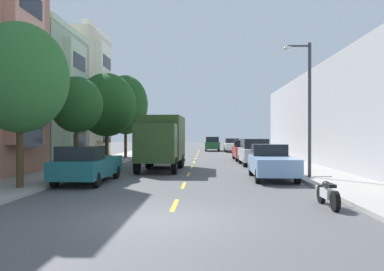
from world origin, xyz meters
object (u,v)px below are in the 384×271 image
Objects in this scene: parked_wagon_charcoal at (150,150)px; parked_motorcycle at (328,194)px; parked_pickup_red at (245,151)px; street_tree_nearest at (20,78)px; parked_pickup_teal at (87,165)px; parked_sedan_burgundy at (231,145)px; street_tree_second at (76,105)px; moving_forest_sedan at (212,144)px; parked_pickup_white at (233,145)px; parked_suv_silver at (254,152)px; parked_pickup_sky at (272,162)px; delivery_box_truck at (162,139)px; parked_pickup_navy at (165,146)px; parked_sedan_orange at (170,145)px; street_tree_third at (107,105)px; street_lamp at (306,99)px; street_tree_farthest at (126,105)px.

parked_motorcycle is at bearing -70.46° from parked_wagon_charcoal.
parked_pickup_red reaches higher than parked_wagon_charcoal.
parked_pickup_teal is (1.90, 2.68, -3.67)m from street_tree_nearest.
parked_sedan_burgundy reaches higher than parked_motorcycle.
moving_forest_sedan is at bearing 75.76° from street_tree_second.
parked_suv_silver reaches higher than parked_pickup_white.
parked_suv_silver reaches higher than parked_pickup_sky.
delivery_box_truck reaches higher than parked_pickup_navy.
parked_sedan_orange is 7.21m from moving_forest_sedan.
parked_pickup_red is 1.12× the size of parked_wagon_charcoal.
parked_pickup_red is 0.99× the size of parked_pickup_sky.
moving_forest_sedan reaches higher than parked_pickup_teal.
street_tree_nearest is at bearing -90.00° from street_tree_second.
street_tree_third is 3.25× the size of parked_motorcycle.
delivery_box_truck is 1.59× the size of parked_sedan_burgundy.
parked_suv_silver is at bearing -89.75° from parked_pickup_white.
street_lamp is at bearing 19.45° from street_tree_nearest.
street_tree_farthest is 1.41× the size of parked_pickup_sky.
street_lamp is 3.23× the size of parked_motorcycle.
delivery_box_truck reaches higher than parked_pickup_sky.
parked_sedan_orange is at bearing 142.42° from parked_pickup_white.
street_tree_third is at bearing -107.96° from moving_forest_sedan.
street_tree_nearest is 13.10m from street_lamp.
parked_pickup_navy is at bearing 89.23° from parked_wagon_charcoal.
parked_motorcycle is at bearing -89.13° from parked_pickup_red.
street_tree_farthest reaches higher than parked_sedan_orange.
parked_wagon_charcoal is at bearing 135.38° from parked_suv_silver.
street_tree_third is 1.25× the size of parked_pickup_teal.
parked_pickup_navy is (2.19, 27.94, -3.11)m from street_tree_second.
parked_sedan_orange is 2.21× the size of parked_motorcycle.
parked_motorcycle is at bearing -89.68° from parked_sedan_burgundy.
street_lamp reaches higher than delivery_box_truck.
street_tree_third reaches higher than parked_suv_silver.
parked_sedan_orange is at bearing 106.60° from parked_suv_silver.
moving_forest_sedan is at bearing -32.51° from parked_sedan_orange.
parked_suv_silver is at bearing -1.25° from street_tree_third.
parked_pickup_white is at bearing 75.29° from parked_pickup_teal.
street_tree_farthest reaches higher than street_tree_nearest.
parked_pickup_white is at bearing 92.77° from street_lamp.
street_tree_second is at bearing -110.08° from parked_pickup_white.
moving_forest_sedan is at bearing 35.95° from parked_pickup_navy.
street_tree_farthest reaches higher than parked_wagon_charcoal.
parked_pickup_white is at bearing 90.25° from parked_suv_silver.
street_tree_nearest is 1.23× the size of parked_pickup_sky.
street_tree_nearest is 7.03m from street_tree_second.
delivery_box_truck is 1.59× the size of parked_sedan_orange.
parked_sedan_orange is 47.25m from parked_motorcycle.
street_tree_second is 1.12× the size of parked_suv_silver.
parked_pickup_red is 9.24m from parked_wagon_charcoal.
parked_pickup_navy is at bearing 81.07° from street_tree_farthest.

